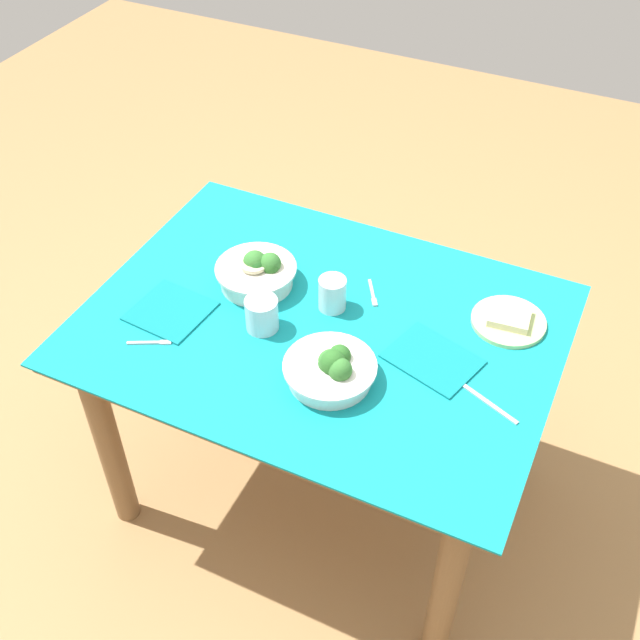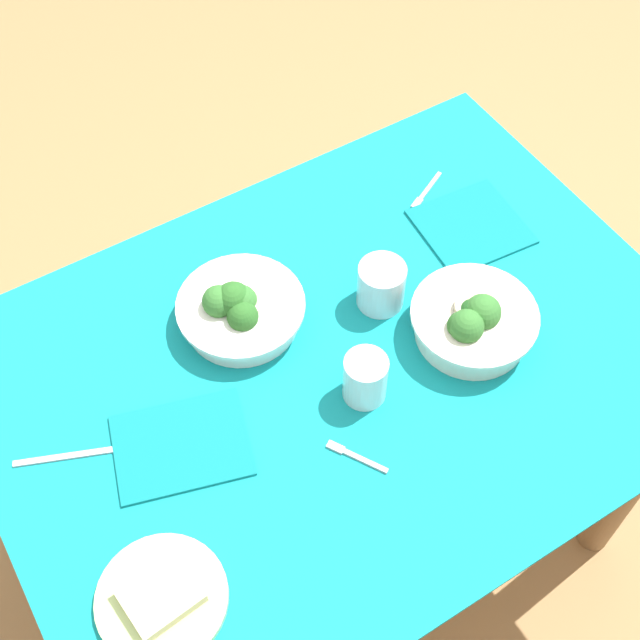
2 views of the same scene
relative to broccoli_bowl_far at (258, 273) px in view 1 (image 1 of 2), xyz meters
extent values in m
plane|color=#9E7547|center=(0.22, -0.07, -0.74)|extent=(6.00, 6.00, 0.00)
cube|color=teal|center=(0.22, -0.07, -0.04)|extent=(1.18, 0.87, 0.01)
cube|color=brown|center=(0.22, -0.07, -0.06)|extent=(1.15, 0.85, 0.02)
cylinder|color=brown|center=(-0.27, -0.40, -0.41)|extent=(0.07, 0.07, 0.67)
cylinder|color=brown|center=(0.71, -0.40, -0.41)|extent=(0.07, 0.07, 0.67)
cylinder|color=brown|center=(-0.27, 0.27, -0.41)|extent=(0.07, 0.07, 0.67)
cylinder|color=brown|center=(0.71, 0.27, -0.41)|extent=(0.07, 0.07, 0.67)
cylinder|color=silver|center=(0.00, 0.00, -0.01)|extent=(0.19, 0.19, 0.05)
cylinder|color=silver|center=(0.00, 0.00, 0.02)|extent=(0.22, 0.22, 0.01)
sphere|color=#1E511E|center=(0.00, 0.00, 0.02)|extent=(0.05, 0.05, 0.05)
sphere|color=#33702D|center=(-0.01, 0.01, 0.03)|extent=(0.06, 0.06, 0.06)
sphere|color=#33702D|center=(0.03, 0.02, 0.03)|extent=(0.06, 0.06, 0.06)
sphere|color=#286023|center=(0.04, 0.01, 0.03)|extent=(0.05, 0.05, 0.05)
cylinder|color=beige|center=(-0.01, -0.01, 0.03)|extent=(0.07, 0.07, 0.01)
cylinder|color=white|center=(0.32, -0.23, -0.02)|extent=(0.20, 0.20, 0.04)
cylinder|color=white|center=(0.32, -0.23, 0.01)|extent=(0.22, 0.22, 0.01)
sphere|color=#3D7A33|center=(0.32, -0.23, 0.02)|extent=(0.06, 0.06, 0.06)
sphere|color=#33702D|center=(0.32, -0.23, 0.02)|extent=(0.06, 0.06, 0.06)
sphere|color=#286023|center=(0.33, -0.23, 0.02)|extent=(0.06, 0.06, 0.06)
sphere|color=#33702D|center=(0.35, -0.25, 0.02)|extent=(0.06, 0.06, 0.06)
sphere|color=#286023|center=(0.33, -0.20, 0.02)|extent=(0.05, 0.05, 0.05)
cylinder|color=beige|center=(0.31, -0.22, 0.02)|extent=(0.06, 0.06, 0.01)
cylinder|color=#B7D684|center=(0.65, 0.14, -0.03)|extent=(0.19, 0.19, 0.01)
cube|color=beige|center=(0.65, 0.14, -0.02)|extent=(0.11, 0.10, 0.02)
cylinder|color=silver|center=(0.21, 0.00, 0.01)|extent=(0.07, 0.07, 0.09)
cylinder|color=silver|center=(0.09, -0.14, 0.01)|extent=(0.08, 0.08, 0.09)
cube|color=#B7B7BC|center=(0.28, 0.11, -0.04)|extent=(0.05, 0.07, 0.00)
cube|color=#B7B7BC|center=(0.31, 0.06, -0.04)|extent=(0.03, 0.03, 0.00)
cube|color=#B7B7BC|center=(-0.15, -0.32, -0.04)|extent=(0.08, 0.04, 0.00)
cube|color=#B7B7BC|center=(-0.10, -0.30, -0.04)|extent=(0.03, 0.02, 0.00)
cube|color=#B7B7BC|center=(0.65, -0.14, -0.04)|extent=(0.20, 0.09, 0.00)
cube|color=#0F777D|center=(0.51, -0.07, -0.04)|extent=(0.25, 0.21, 0.01)
cube|color=#0F777D|center=(-0.15, -0.19, -0.04)|extent=(0.20, 0.19, 0.01)
camera|label=1|loc=(0.82, -1.36, 1.32)|focal=43.75mm
camera|label=2|loc=(0.66, 0.58, 1.19)|focal=48.88mm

